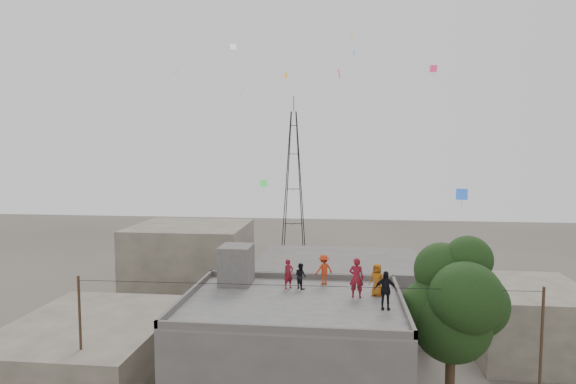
{
  "coord_description": "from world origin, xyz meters",
  "views": [
    {
      "loc": [
        2.19,
        -21.41,
        12.97
      ],
      "look_at": [
        -0.55,
        2.99,
        10.87
      ],
      "focal_mm": 30.0,
      "sensor_mm": 36.0,
      "label": 1
    }
  ],
  "objects_px": {
    "person_red_adult": "(356,278)",
    "person_dark_adult": "(385,290)",
    "tree": "(455,303)",
    "transmission_tower": "(294,181)",
    "stair_head_box": "(236,265)"
  },
  "relations": [
    {
      "from": "person_red_adult",
      "to": "person_dark_adult",
      "type": "bearing_deg",
      "value": 134.44
    },
    {
      "from": "tree",
      "to": "person_red_adult",
      "type": "distance_m",
      "value": 4.57
    },
    {
      "from": "transmission_tower",
      "to": "person_dark_adult",
      "type": "relative_size",
      "value": 11.86
    },
    {
      "from": "tree",
      "to": "person_dark_adult",
      "type": "distance_m",
      "value": 3.59
    },
    {
      "from": "person_red_adult",
      "to": "transmission_tower",
      "type": "bearing_deg",
      "value": -72.49
    },
    {
      "from": "transmission_tower",
      "to": "person_dark_adult",
      "type": "height_order",
      "value": "transmission_tower"
    },
    {
      "from": "tree",
      "to": "person_dark_adult",
      "type": "bearing_deg",
      "value": -159.14
    },
    {
      "from": "stair_head_box",
      "to": "person_red_adult",
      "type": "height_order",
      "value": "stair_head_box"
    },
    {
      "from": "stair_head_box",
      "to": "tree",
      "type": "xyz_separation_m",
      "value": [
        10.57,
        -2.0,
        -1.0
      ]
    },
    {
      "from": "tree",
      "to": "transmission_tower",
      "type": "height_order",
      "value": "transmission_tower"
    },
    {
      "from": "tree",
      "to": "transmission_tower",
      "type": "relative_size",
      "value": 0.45
    },
    {
      "from": "transmission_tower",
      "to": "person_red_adult",
      "type": "distance_m",
      "value": 39.72
    },
    {
      "from": "transmission_tower",
      "to": "person_red_adult",
      "type": "relative_size",
      "value": 10.64
    },
    {
      "from": "stair_head_box",
      "to": "person_dark_adult",
      "type": "distance_m",
      "value": 8.0
    },
    {
      "from": "transmission_tower",
      "to": "person_red_adult",
      "type": "xyz_separation_m",
      "value": [
        6.91,
        -39.06,
        -2.03
      ]
    }
  ]
}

